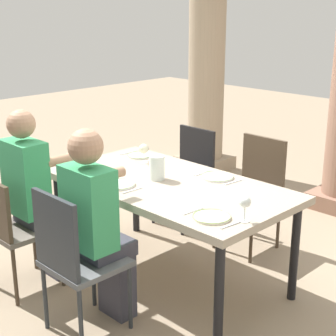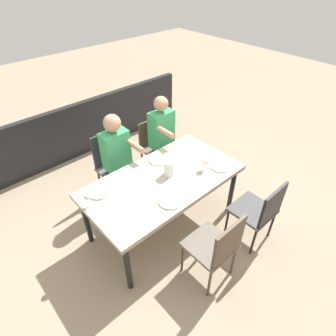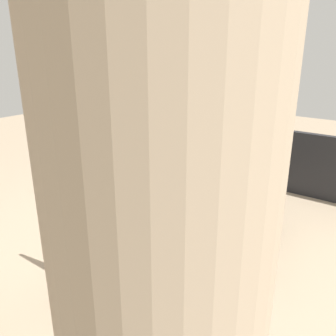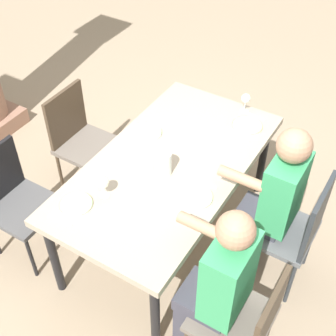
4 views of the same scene
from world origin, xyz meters
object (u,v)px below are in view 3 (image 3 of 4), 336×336
(plate_2, at_px, (135,179))
(diner_man_white, at_px, (254,175))
(chair_west_south, at_px, (260,186))
(chair_west_north, at_px, (168,258))
(water_pitcher, at_px, (178,169))
(stone_column_near, at_px, (162,336))
(chair_mid_south, at_px, (204,170))
(diner_woman_green, at_px, (197,161))
(wine_glass_0, at_px, (198,181))
(wine_glass_3, at_px, (122,147))
(plate_3, at_px, (139,156))
(dining_table, at_px, (169,181))
(plate_0, at_px, (208,199))
(chair_mid_north, at_px, (98,226))
(plate_1, at_px, (200,170))

(plate_2, bearing_deg, diner_man_white, -129.19)
(chair_west_south, height_order, plate_2, chair_west_south)
(chair_west_north, height_order, water_pitcher, water_pitcher)
(stone_column_near, height_order, plate_2, stone_column_near)
(stone_column_near, bearing_deg, chair_mid_south, -61.28)
(diner_woman_green, distance_m, stone_column_near, 3.55)
(wine_glass_0, height_order, wine_glass_3, wine_glass_3)
(chair_west_south, distance_m, stone_column_near, 3.46)
(chair_mid_south, height_order, diner_man_white, diner_man_white)
(chair_mid_south, relative_size, diner_man_white, 0.73)
(stone_column_near, distance_m, plate_3, 3.51)
(dining_table, relative_size, plate_0, 8.49)
(chair_west_north, distance_m, diner_man_white, 1.62)
(dining_table, distance_m, wine_glass_3, 0.86)
(chair_mid_north, distance_m, plate_0, 0.99)
(wine_glass_3, bearing_deg, plate_3, -149.27)
(chair_west_north, relative_size, plate_1, 3.72)
(diner_woman_green, xyz_separation_m, plate_3, (0.55, 0.43, 0.07))
(diner_woman_green, relative_size, water_pitcher, 7.38)
(plate_3, bearing_deg, wine_glass_3, 30.73)
(chair_mid_north, height_order, wine_glass_3, chair_mid_north)
(chair_mid_north, bearing_deg, chair_west_north, -179.88)
(chair_mid_north, relative_size, stone_column_near, 0.32)
(diner_man_white, bearing_deg, plate_2, 50.81)
(dining_table, bearing_deg, chair_mid_south, -83.57)
(diner_man_white, height_order, wine_glass_0, diner_man_white)
(wine_glass_0, bearing_deg, dining_table, -22.35)
(stone_column_near, xyz_separation_m, plate_0, (1.00, -1.98, -0.67))
(chair_west_north, bearing_deg, chair_mid_north, 0.12)
(chair_west_south, bearing_deg, plate_0, 89.43)
(diner_man_white, distance_m, water_pitcher, 0.89)
(diner_man_white, xyz_separation_m, plate_0, (0.01, 1.00, 0.08))
(plate_0, bearing_deg, stone_column_near, 116.88)
(diner_woman_green, relative_size, plate_0, 6.13)
(chair_west_north, height_order, stone_column_near, stone_column_near)
(wine_glass_3, bearing_deg, chair_west_north, 143.41)
(dining_table, distance_m, plate_2, 0.38)
(plate_2, bearing_deg, plate_1, -121.27)
(plate_0, distance_m, wine_glass_0, 0.22)
(dining_table, bearing_deg, plate_0, 155.14)
(dining_table, xyz_separation_m, wine_glass_3, (0.82, -0.19, 0.18))
(wine_glass_0, xyz_separation_m, plate_3, (1.13, -0.48, -0.10))
(stone_column_near, relative_size, wine_glass_0, 18.83)
(chair_mid_south, bearing_deg, plate_3, 48.40)
(dining_table, distance_m, chair_mid_north, 0.93)
(chair_mid_north, bearing_deg, dining_table, -96.45)
(plate_2, relative_size, water_pitcher, 1.37)
(chair_mid_south, distance_m, water_pitcher, 0.96)
(dining_table, relative_size, plate_3, 7.78)
(diner_woman_green, height_order, plate_0, diner_woman_green)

